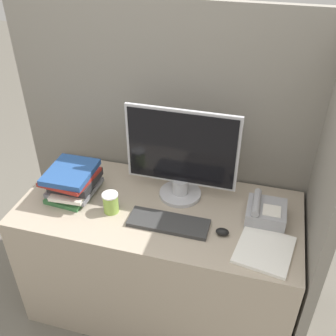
{
  "coord_description": "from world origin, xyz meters",
  "views": [
    {
      "loc": [
        0.46,
        -1.14,
        2.05
      ],
      "look_at": [
        0.04,
        0.36,
        0.98
      ],
      "focal_mm": 42.0,
      "sensor_mm": 36.0,
      "label": 1
    }
  ],
  "objects_px": {
    "keyboard": "(169,223)",
    "desk_telephone": "(265,213)",
    "mouse": "(222,232)",
    "book_stack": "(73,181)",
    "monitor": "(181,158)",
    "coffee_cup": "(111,203)"
  },
  "relations": [
    {
      "from": "monitor",
      "to": "book_stack",
      "type": "bearing_deg",
      "value": -165.61
    },
    {
      "from": "monitor",
      "to": "desk_telephone",
      "type": "distance_m",
      "value": 0.49
    },
    {
      "from": "desk_telephone",
      "to": "monitor",
      "type": "bearing_deg",
      "value": 169.73
    },
    {
      "from": "coffee_cup",
      "to": "desk_telephone",
      "type": "bearing_deg",
      "value": 10.7
    },
    {
      "from": "keyboard",
      "to": "desk_telephone",
      "type": "relative_size",
      "value": 2.09
    },
    {
      "from": "mouse",
      "to": "book_stack",
      "type": "relative_size",
      "value": 0.2
    },
    {
      "from": "mouse",
      "to": "book_stack",
      "type": "xyz_separation_m",
      "value": [
        -0.8,
        0.1,
        0.06
      ]
    },
    {
      "from": "keyboard",
      "to": "desk_telephone",
      "type": "distance_m",
      "value": 0.47
    },
    {
      "from": "mouse",
      "to": "desk_telephone",
      "type": "xyz_separation_m",
      "value": [
        0.18,
        0.16,
        0.03
      ]
    },
    {
      "from": "keyboard",
      "to": "mouse",
      "type": "bearing_deg",
      "value": -0.02
    },
    {
      "from": "mouse",
      "to": "coffee_cup",
      "type": "bearing_deg",
      "value": 178.17
    },
    {
      "from": "keyboard",
      "to": "book_stack",
      "type": "xyz_separation_m",
      "value": [
        -0.54,
        0.1,
        0.07
      ]
    },
    {
      "from": "book_stack",
      "to": "keyboard",
      "type": "bearing_deg",
      "value": -10.41
    },
    {
      "from": "mouse",
      "to": "keyboard",
      "type": "bearing_deg",
      "value": 179.98
    },
    {
      "from": "monitor",
      "to": "coffee_cup",
      "type": "relative_size",
      "value": 5.29
    },
    {
      "from": "keyboard",
      "to": "mouse",
      "type": "distance_m",
      "value": 0.26
    },
    {
      "from": "mouse",
      "to": "desk_telephone",
      "type": "bearing_deg",
      "value": 41.21
    },
    {
      "from": "book_stack",
      "to": "desk_telephone",
      "type": "distance_m",
      "value": 0.98
    },
    {
      "from": "book_stack",
      "to": "monitor",
      "type": "bearing_deg",
      "value": 14.39
    },
    {
      "from": "mouse",
      "to": "desk_telephone",
      "type": "relative_size",
      "value": 0.34
    },
    {
      "from": "keyboard",
      "to": "coffee_cup",
      "type": "relative_size",
      "value": 3.65
    },
    {
      "from": "monitor",
      "to": "coffee_cup",
      "type": "xyz_separation_m",
      "value": [
        -0.3,
        -0.22,
        -0.18
      ]
    }
  ]
}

